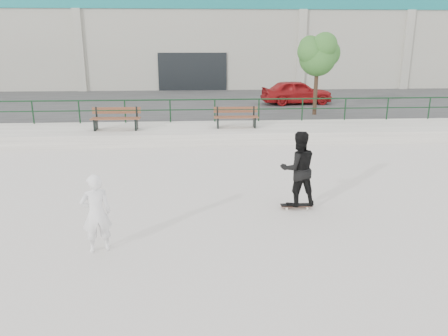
{
  "coord_description": "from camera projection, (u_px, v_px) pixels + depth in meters",
  "views": [
    {
      "loc": [
        0.09,
        -8.77,
        4.02
      ],
      "look_at": [
        0.82,
        2.0,
        0.87
      ],
      "focal_mm": 35.0,
      "sensor_mm": 36.0,
      "label": 1
    }
  ],
  "objects": [
    {
      "name": "skateboard",
      "position": [
        296.0,
        205.0,
        10.89
      ],
      "size": [
        0.78,
        0.22,
        0.09
      ],
      "rotation": [
        0.0,
        0.0,
        -0.01
      ],
      "color": "black",
      "rests_on": "ground"
    },
    {
      "name": "bench_right",
      "position": [
        236.0,
        117.0,
        18.39
      ],
      "size": [
        1.87,
        0.56,
        0.86
      ],
      "rotation": [
        0.0,
        0.0,
        -0.0
      ],
      "color": "brown",
      "rests_on": "ledge"
    },
    {
      "name": "red_car",
      "position": [
        297.0,
        92.0,
        25.13
      ],
      "size": [
        4.19,
        2.07,
        1.37
      ],
      "primitive_type": "imported",
      "rotation": [
        0.0,
        0.0,
        1.69
      ],
      "color": "maroon",
      "rests_on": "parking_strip"
    },
    {
      "name": "bench_left",
      "position": [
        116.0,
        119.0,
        17.89
      ],
      "size": [
        1.99,
        0.62,
        0.92
      ],
      "rotation": [
        0.0,
        0.0,
        -0.02
      ],
      "color": "brown",
      "rests_on": "ledge"
    },
    {
      "name": "ledge",
      "position": [
        193.0,
        133.0,
        18.55
      ],
      "size": [
        30.0,
        3.0,
        0.5
      ],
      "primitive_type": "cube",
      "color": "#AEA89E",
      "rests_on": "ground"
    },
    {
      "name": "commercial_building",
      "position": [
        192.0,
        34.0,
        38.88
      ],
      "size": [
        44.2,
        16.33,
        8.0
      ],
      "color": "#B3B1A0",
      "rests_on": "ground"
    },
    {
      "name": "ground",
      "position": [
        193.0,
        233.0,
        9.52
      ],
      "size": [
        120.0,
        120.0,
        0.0
      ],
      "primitive_type": "plane",
      "color": "beige",
      "rests_on": "ground"
    },
    {
      "name": "standing_skater",
      "position": [
        298.0,
        169.0,
        10.63
      ],
      "size": [
        0.98,
        0.8,
        1.86
      ],
      "primitive_type": "imported",
      "rotation": [
        0.0,
        0.0,
        3.26
      ],
      "color": "black",
      "rests_on": "skateboard"
    },
    {
      "name": "railing",
      "position": [
        193.0,
        105.0,
        19.52
      ],
      "size": [
        28.0,
        0.06,
        1.03
      ],
      "color": "#13351B",
      "rests_on": "ledge"
    },
    {
      "name": "tree",
      "position": [
        318.0,
        53.0,
        20.89
      ],
      "size": [
        2.21,
        1.96,
        3.93
      ],
      "color": "#3F2B1F",
      "rests_on": "parking_strip"
    },
    {
      "name": "parking_strip",
      "position": [
        193.0,
        105.0,
        26.69
      ],
      "size": [
        60.0,
        14.0,
        0.5
      ],
      "primitive_type": "cube",
      "color": "#333333",
      "rests_on": "ground"
    },
    {
      "name": "seated_skater",
      "position": [
        96.0,
        213.0,
        8.48
      ],
      "size": [
        0.67,
        0.55,
        1.6
      ],
      "primitive_type": "imported",
      "rotation": [
        0.0,
        0.0,
        3.47
      ],
      "color": "white",
      "rests_on": "ground"
    }
  ]
}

